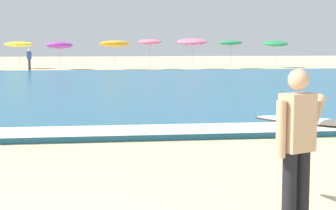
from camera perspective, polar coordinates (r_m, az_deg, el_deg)
name	(u,v)px	position (r m, az deg, el deg)	size (l,w,h in m)	color
sea	(79,86)	(25.27, -9.07, 1.89)	(120.00, 28.00, 0.14)	#1E6084
surf_foam	(65,131)	(11.95, -10.49, -2.65)	(120.00, 1.41, 0.01)	white
surfer_with_board	(314,135)	(6.07, 14.67, -2.95)	(1.39, 2.35, 1.73)	black
beach_umbrella_2	(19,44)	(45.01, -14.95, 6.01)	(2.25, 2.25, 2.12)	beige
beach_umbrella_3	(60,45)	(42.83, -10.99, 5.99)	(1.96, 1.99, 2.15)	beige
beach_umbrella_4	(115,44)	(41.83, -5.46, 6.23)	(2.24, 2.26, 2.25)	beige
beach_umbrella_5	(150,42)	(42.36, -1.86, 6.46)	(1.75, 1.77, 2.35)	beige
beach_umbrella_6	(192,42)	(42.45, 2.48, 6.45)	(2.28, 2.32, 2.42)	beige
beach_umbrella_7	(231,43)	(43.69, 6.41, 6.32)	(1.79, 1.79, 2.21)	beige
beach_umbrella_8	(276,43)	(45.99, 10.91, 6.18)	(2.00, 2.03, 2.29)	beige
beachgoer_near_row_left	(29,59)	(41.77, -13.97, 4.57)	(0.32, 0.20, 1.58)	#383842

